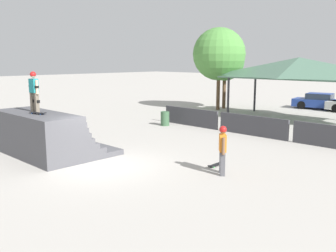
% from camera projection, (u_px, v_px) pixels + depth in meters
% --- Properties ---
extents(ground_plane, '(160.00, 160.00, 0.00)m').
position_uv_depth(ground_plane, '(103.00, 166.00, 14.04)').
color(ground_plane, '#ADA8A0').
extents(quarter_pipe_ramp, '(4.62, 3.48, 1.80)m').
position_uv_depth(quarter_pipe_ramp, '(45.00, 136.00, 15.56)').
color(quarter_pipe_ramp, '#4C4C51').
rests_on(quarter_pipe_ramp, ground).
extents(skater_on_deck, '(0.70, 0.25, 1.66)m').
position_uv_depth(skater_on_deck, '(34.00, 89.00, 15.25)').
color(skater_on_deck, '#6B6051').
rests_on(skater_on_deck, quarter_pipe_ramp).
extents(skateboard_on_deck, '(0.82, 0.38, 0.09)m').
position_uv_depth(skateboard_on_deck, '(38.00, 113.00, 14.77)').
color(skateboard_on_deck, blue).
rests_on(skateboard_on_deck, quarter_pipe_ramp).
extents(bystander_walking, '(0.52, 0.57, 1.71)m').
position_uv_depth(bystander_walking, '(223.00, 146.00, 12.84)').
color(bystander_walking, '#4C4C51').
rests_on(bystander_walking, ground).
extents(skateboard_on_ground, '(0.23, 0.82, 0.09)m').
position_uv_depth(skateboard_on_ground, '(216.00, 165.00, 13.98)').
color(skateboard_on_ground, green).
rests_on(skateboard_on_ground, ground).
extents(barrier_fence, '(12.61, 0.12, 1.05)m').
position_uv_depth(barrier_fence, '(252.00, 126.00, 19.55)').
color(barrier_fence, '#3D3D42').
rests_on(barrier_fence, ground).
extents(pavilion_shelter, '(9.88, 4.11, 4.08)m').
position_uv_depth(pavilion_shelter, '(298.00, 68.00, 24.18)').
color(pavilion_shelter, '#2D2D33').
rests_on(pavilion_shelter, ground).
extents(tree_beside_pavilion, '(4.07, 4.07, 6.39)m').
position_uv_depth(tree_beside_pavilion, '(219.00, 54.00, 28.98)').
color(tree_beside_pavilion, brown).
rests_on(tree_beside_pavilion, ground).
extents(tree_far_back, '(3.10, 3.10, 5.35)m').
position_uv_depth(tree_far_back, '(225.00, 61.00, 29.94)').
color(tree_far_back, brown).
rests_on(tree_far_back, ground).
extents(trash_bin, '(0.52, 0.52, 0.85)m').
position_uv_depth(trash_bin, '(165.00, 119.00, 22.55)').
color(trash_bin, '#385B3D').
rests_on(trash_bin, ground).
extents(parked_car_blue, '(4.40, 2.37, 1.27)m').
position_uv_depth(parked_car_blue, '(320.00, 102.00, 30.01)').
color(parked_car_blue, navy).
rests_on(parked_car_blue, ground).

